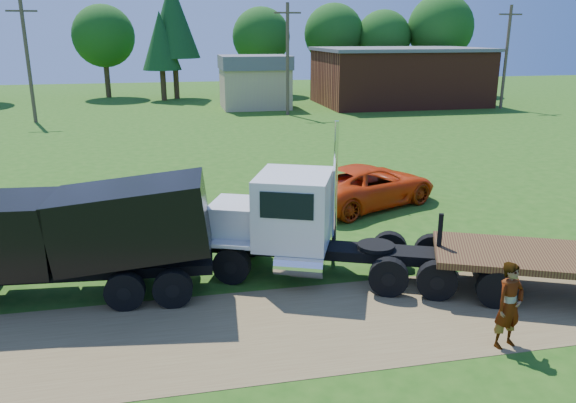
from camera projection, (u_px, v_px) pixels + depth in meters
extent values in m
plane|color=#204F11|center=(344.00, 322.00, 13.56)|extent=(140.00, 140.00, 0.00)
cube|color=brown|center=(344.00, 322.00, 13.56)|extent=(120.00, 4.20, 0.01)
cube|color=black|center=(335.00, 251.00, 15.94)|extent=(6.94, 3.56, 0.29)
cylinder|color=black|center=(232.00, 265.00, 15.53)|extent=(1.09, 0.71, 1.05)
cylinder|color=black|center=(232.00, 265.00, 15.53)|extent=(0.47, 0.47, 0.37)
cylinder|color=black|center=(250.00, 240.00, 17.45)|extent=(1.09, 0.71, 1.05)
cylinder|color=black|center=(250.00, 240.00, 17.45)|extent=(0.47, 0.47, 0.37)
cylinder|color=black|center=(389.00, 277.00, 14.79)|extent=(1.09, 0.71, 1.05)
cylinder|color=black|center=(389.00, 277.00, 14.79)|extent=(0.47, 0.47, 0.37)
cylinder|color=black|center=(389.00, 249.00, 16.71)|extent=(1.09, 0.71, 1.05)
cylinder|color=black|center=(389.00, 249.00, 16.71)|extent=(0.47, 0.47, 0.37)
cylinder|color=black|center=(437.00, 281.00, 14.58)|extent=(1.09, 0.71, 1.05)
cylinder|color=black|center=(437.00, 281.00, 14.58)|extent=(0.47, 0.47, 0.37)
cylinder|color=black|center=(432.00, 252.00, 16.49)|extent=(1.09, 0.71, 1.05)
cylinder|color=black|center=(432.00, 252.00, 16.49)|extent=(0.47, 0.47, 0.37)
cube|color=silver|center=(242.00, 221.00, 16.21)|extent=(2.20, 2.15, 1.14)
cube|color=silver|center=(214.00, 221.00, 16.37)|extent=(0.61, 1.35, 0.95)
cube|color=silver|center=(213.00, 242.00, 16.57)|extent=(0.97, 2.08, 0.29)
cube|color=silver|center=(294.00, 208.00, 15.80)|extent=(2.72, 2.87, 2.00)
cube|color=black|center=(260.00, 192.00, 15.85)|extent=(0.77, 1.78, 0.81)
cube|color=black|center=(287.00, 206.00, 14.60)|extent=(1.33, 0.58, 0.71)
cube|color=black|center=(301.00, 183.00, 16.76)|extent=(1.33, 0.58, 0.71)
cube|color=silver|center=(231.00, 245.00, 15.35)|extent=(1.22, 0.83, 0.10)
cube|color=silver|center=(249.00, 221.00, 17.27)|extent=(1.22, 0.83, 0.10)
cylinder|color=silver|center=(299.00, 267.00, 15.09)|extent=(1.45, 1.04, 0.57)
cylinder|color=silver|center=(335.00, 197.00, 16.04)|extent=(0.17, 0.17, 4.38)
cylinder|color=black|center=(376.00, 246.00, 15.68)|extent=(1.37, 1.37, 0.11)
cube|color=black|center=(73.00, 270.00, 14.71)|extent=(7.34, 1.52, 0.27)
cylinder|color=black|center=(125.00, 291.00, 14.04)|extent=(1.03, 0.40, 1.00)
cylinder|color=black|center=(125.00, 291.00, 14.04)|extent=(0.38, 0.37, 0.35)
cylinder|color=black|center=(135.00, 261.00, 15.85)|extent=(1.03, 0.40, 1.00)
cylinder|color=black|center=(135.00, 261.00, 15.85)|extent=(0.38, 0.37, 0.35)
cylinder|color=black|center=(173.00, 289.00, 14.18)|extent=(1.03, 0.40, 1.00)
cylinder|color=black|center=(173.00, 289.00, 14.18)|extent=(0.38, 0.37, 0.35)
cylinder|color=black|center=(178.00, 259.00, 16.00)|extent=(1.03, 0.40, 1.00)
cylinder|color=black|center=(178.00, 259.00, 16.00)|extent=(0.38, 0.37, 0.35)
cube|color=black|center=(19.00, 233.00, 14.25)|extent=(2.00, 2.33, 1.82)
cube|color=black|center=(133.00, 220.00, 14.52)|extent=(4.17, 2.51, 2.21)
imported|color=red|center=(368.00, 185.00, 22.50)|extent=(6.55, 4.92, 1.65)
cylinder|color=black|center=(497.00, 289.00, 14.16)|extent=(1.05, 0.68, 1.01)
cylinder|color=black|center=(486.00, 257.00, 16.14)|extent=(1.05, 0.68, 1.01)
cube|color=black|center=(440.00, 231.00, 15.12)|extent=(0.16, 0.16, 1.01)
imported|color=#999999|center=(509.00, 306.00, 12.24)|extent=(0.82, 0.65, 1.99)
imported|color=#999999|center=(283.00, 191.00, 21.30)|extent=(1.12, 1.05, 1.83)
cube|color=maroon|center=(399.00, 78.00, 53.86)|extent=(15.00, 10.00, 5.00)
cube|color=#5B5B60|center=(400.00, 49.00, 53.09)|extent=(15.40, 10.40, 0.30)
cube|color=tan|center=(255.00, 88.00, 51.28)|extent=(6.00, 5.00, 3.60)
cube|color=#5B5B60|center=(254.00, 62.00, 50.61)|extent=(6.20, 5.40, 1.20)
cylinder|color=#4B362B|center=(28.00, 63.00, 42.24)|extent=(0.28, 0.28, 9.00)
cube|color=#4B362B|center=(21.00, 11.00, 41.17)|extent=(2.20, 0.14, 0.14)
cylinder|color=#4B362B|center=(288.00, 60.00, 46.22)|extent=(0.28, 0.28, 9.00)
cube|color=#4B362B|center=(288.00, 13.00, 45.14)|extent=(2.20, 0.14, 0.14)
cylinder|color=#4B362B|center=(506.00, 58.00, 50.19)|extent=(0.28, 0.28, 9.00)
cube|color=#4B362B|center=(511.00, 14.00, 49.12)|extent=(2.20, 0.14, 0.14)
cylinder|color=#342815|center=(108.00, 81.00, 59.84)|extent=(0.56, 0.56, 3.40)
sphere|color=#163F0F|center=(103.00, 36.00, 58.51)|extent=(6.41, 6.41, 6.41)
cylinder|color=#342815|center=(176.00, 78.00, 58.55)|extent=(0.56, 0.56, 4.20)
cone|color=#123710|center=(173.00, 18.00, 56.83)|extent=(5.28, 5.28, 7.79)
cylinder|color=#342815|center=(262.00, 79.00, 62.67)|extent=(0.56, 0.56, 3.35)
sphere|color=#163F0F|center=(261.00, 37.00, 61.35)|extent=(6.32, 6.32, 6.32)
cylinder|color=#342815|center=(333.00, 77.00, 64.32)|extent=(0.56, 0.56, 3.52)
sphere|color=#163F0F|center=(334.00, 34.00, 62.94)|extent=(6.63, 6.63, 6.63)
cylinder|color=#342815|center=(437.00, 76.00, 64.05)|extent=(0.56, 0.56, 3.86)
sphere|color=#163F0F|center=(440.00, 28.00, 62.53)|extent=(7.28, 7.28, 7.28)
cylinder|color=#342815|center=(163.00, 85.00, 57.20)|extent=(0.56, 0.56, 3.08)
cone|color=#123710|center=(161.00, 41.00, 55.93)|extent=(3.87, 3.87, 5.72)
cylinder|color=#342815|center=(381.00, 78.00, 64.22)|extent=(0.56, 0.56, 3.27)
sphere|color=#163F0F|center=(383.00, 38.00, 62.93)|extent=(6.16, 6.16, 6.16)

